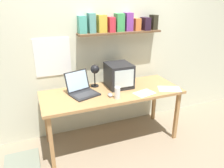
{
  "coord_description": "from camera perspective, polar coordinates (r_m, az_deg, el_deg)",
  "views": [
    {
      "loc": [
        -0.94,
        -2.4,
        1.86
      ],
      "look_at": [
        0.0,
        0.0,
        0.84
      ],
      "focal_mm": 35.0,
      "sensor_mm": 36.0,
      "label": 1
    }
  ],
  "objects": [
    {
      "name": "desk_lamp",
      "position": [
        2.84,
        -4.49,
        3.4
      ],
      "size": [
        0.12,
        0.18,
        0.32
      ],
      "rotation": [
        0.0,
        0.0,
        -0.2
      ],
      "color": "black",
      "rests_on": "corner_desk"
    },
    {
      "name": "corner_desk",
      "position": [
        2.84,
        0.0,
        -3.01
      ],
      "size": [
        1.8,
        0.7,
        0.74
      ],
      "color": "#B07F4C",
      "rests_on": "ground_plane"
    },
    {
      "name": "back_wall",
      "position": [
        3.05,
        -3.04,
        11.11
      ],
      "size": [
        5.6,
        0.24,
        2.6
      ],
      "color": "beige",
      "rests_on": "ground_plane"
    },
    {
      "name": "ground_plane",
      "position": [
        3.18,
        0.0,
        -14.21
      ],
      "size": [
        12.0,
        12.0,
        0.0
      ],
      "primitive_type": "plane",
      "color": "gray"
    },
    {
      "name": "crt_monitor",
      "position": [
        2.92,
        1.81,
        2.31
      ],
      "size": [
        0.32,
        0.35,
        0.32
      ],
      "rotation": [
        0.0,
        0.0,
        -0.0
      ],
      "color": "#232326",
      "rests_on": "corner_desk"
    },
    {
      "name": "juice_glass",
      "position": [
        2.59,
        1.41,
        -2.46
      ],
      "size": [
        0.07,
        0.07,
        0.14
      ],
      "color": "white",
      "rests_on": "corner_desk"
    },
    {
      "name": "laptop",
      "position": [
        2.75,
        -8.01,
        -1.17
      ],
      "size": [
        0.41,
        0.42,
        0.27
      ],
      "rotation": [
        0.0,
        0.0,
        0.31
      ],
      "color": "#232326",
      "rests_on": "corner_desk"
    },
    {
      "name": "printed_handout",
      "position": [
        2.78,
        8.46,
        -2.38
      ],
      "size": [
        0.29,
        0.23,
        0.0
      ],
      "rotation": [
        0.0,
        0.0,
        0.24
      ],
      "color": "silver",
      "rests_on": "corner_desk"
    },
    {
      "name": "floor_cushion",
      "position": [
        2.87,
        -22.29,
        -19.14
      ],
      "size": [
        0.38,
        0.38,
        0.13
      ],
      "color": "slate",
      "rests_on": "ground_plane"
    },
    {
      "name": "computer_mouse",
      "position": [
        2.67,
        -0.5,
        -2.83
      ],
      "size": [
        0.08,
        0.11,
        0.03
      ],
      "rotation": [
        0.0,
        0.0,
        -0.2
      ],
      "color": "gray",
      "rests_on": "corner_desk"
    },
    {
      "name": "loose_paper_near_monitor",
      "position": [
        2.97,
        14.74,
        -1.25
      ],
      "size": [
        0.34,
        0.29,
        0.0
      ],
      "rotation": [
        0.0,
        0.0,
        -0.43
      ],
      "color": "silver",
      "rests_on": "corner_desk"
    }
  ]
}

